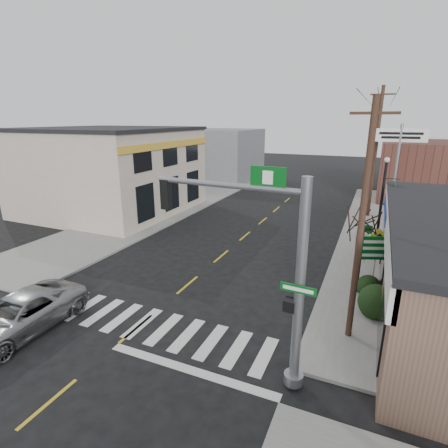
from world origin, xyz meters
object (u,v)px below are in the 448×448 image
at_px(dance_center_sign, 399,151).
at_px(utility_pole_far, 375,152).
at_px(guide_sign, 377,255).
at_px(fire_hydrant, 380,295).
at_px(traffic_signal_pole, 274,261).
at_px(suv, 19,315).
at_px(utility_pole_near, 361,224).
at_px(lamp_post, 383,200).
at_px(bare_tree, 364,215).

bearing_deg(dance_center_sign, utility_pole_far, 123.64).
height_order(guide_sign, fire_hydrant, guide_sign).
height_order(traffic_signal_pole, dance_center_sign, dance_center_sign).
bearing_deg(traffic_signal_pole, suv, -168.45).
bearing_deg(utility_pole_far, dance_center_sign, -59.09).
bearing_deg(dance_center_sign, traffic_signal_pole, -101.35).
relative_size(guide_sign, dance_center_sign, 0.41).
distance_m(suv, utility_pole_near, 12.77).
distance_m(fire_hydrant, dance_center_sign, 13.82).
distance_m(suv, utility_pole_far, 25.58).
bearing_deg(dance_center_sign, utility_pole_near, -96.15).
bearing_deg(lamp_post, guide_sign, -90.41).
height_order(suv, utility_pole_near, utility_pole_near).
relative_size(fire_hydrant, utility_pole_far, 0.07).
distance_m(dance_center_sign, bare_tree, 12.07).
xyz_separation_m(traffic_signal_pole, utility_pole_far, (2.06, 21.15, 1.29)).
bearing_deg(utility_pole_far, guide_sign, -90.63).
distance_m(suv, bare_tree, 14.46).
relative_size(dance_center_sign, bare_tree, 1.61).
bearing_deg(utility_pole_near, fire_hydrant, 76.77).
distance_m(suv, traffic_signal_pole, 9.93).
relative_size(lamp_post, dance_center_sign, 0.77).
bearing_deg(traffic_signal_pole, guide_sign, 71.61).
bearing_deg(fire_hydrant, traffic_signal_pole, -116.66).
height_order(fire_hydrant, utility_pole_far, utility_pole_far).
bearing_deg(suv, fire_hydrant, 30.79).
bearing_deg(dance_center_sign, fire_hydrant, -92.94).
xyz_separation_m(suv, lamp_post, (12.12, 13.35, 2.68)).
bearing_deg(bare_tree, fire_hydrant, -45.66).
bearing_deg(utility_pole_near, bare_tree, 95.89).
bearing_deg(lamp_post, utility_pole_far, 95.04).
relative_size(lamp_post, utility_pole_far, 0.56).
bearing_deg(guide_sign, traffic_signal_pole, -133.19).
xyz_separation_m(fire_hydrant, dance_center_sign, (0.50, 12.86, 5.03)).
relative_size(suv, utility_pole_far, 0.51).
distance_m(lamp_post, dance_center_sign, 7.29).
bearing_deg(utility_pole_near, traffic_signal_pole, -116.79).
relative_size(lamp_post, utility_pole_near, 0.68).
bearing_deg(guide_sign, suv, -167.13).
distance_m(lamp_post, utility_pole_far, 9.33).
height_order(suv, guide_sign, guide_sign).
bearing_deg(bare_tree, suv, -143.40).
relative_size(suv, lamp_post, 0.91).
distance_m(suv, fire_hydrant, 14.41).
bearing_deg(guide_sign, lamp_post, 68.02).
bearing_deg(utility_pole_near, guide_sign, 85.06).
distance_m(suv, lamp_post, 18.23).
xyz_separation_m(fire_hydrant, lamp_post, (-0.24, 5.94, 2.87)).
relative_size(traffic_signal_pole, dance_center_sign, 0.88).
relative_size(guide_sign, fire_hydrant, 4.18).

